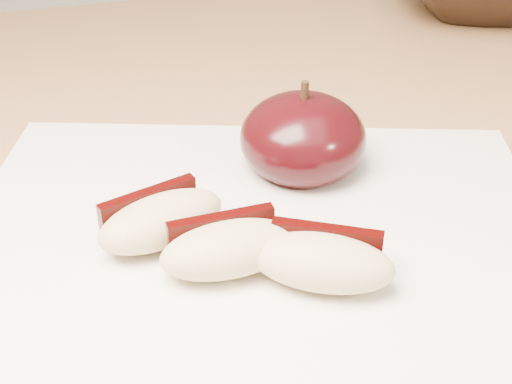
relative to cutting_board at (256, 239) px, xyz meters
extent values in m
cube|color=silver|center=(-0.01, 0.83, -0.46)|extent=(2.40, 0.60, 0.90)
cube|color=#AE734B|center=(-0.01, 0.13, -0.03)|extent=(1.64, 0.64, 0.04)
cube|color=silver|center=(0.00, 0.00, 0.00)|extent=(0.39, 0.33, 0.01)
ellipsoid|color=black|center=(0.05, 0.06, 0.03)|extent=(0.09, 0.09, 0.06)
cylinder|color=black|center=(0.05, 0.06, 0.06)|extent=(0.00, 0.00, 0.01)
ellipsoid|color=tan|center=(-0.05, 0.00, 0.02)|extent=(0.08, 0.06, 0.03)
cube|color=black|center=(-0.06, 0.02, 0.02)|extent=(0.06, 0.02, 0.02)
ellipsoid|color=tan|center=(-0.02, -0.03, 0.02)|extent=(0.07, 0.04, 0.03)
cube|color=black|center=(-0.02, -0.01, 0.02)|extent=(0.06, 0.01, 0.02)
ellipsoid|color=tan|center=(0.02, -0.05, 0.02)|extent=(0.08, 0.07, 0.03)
cube|color=black|center=(0.03, -0.04, 0.02)|extent=(0.05, 0.03, 0.02)
camera|label=1|loc=(-0.09, -0.31, 0.24)|focal=50.00mm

